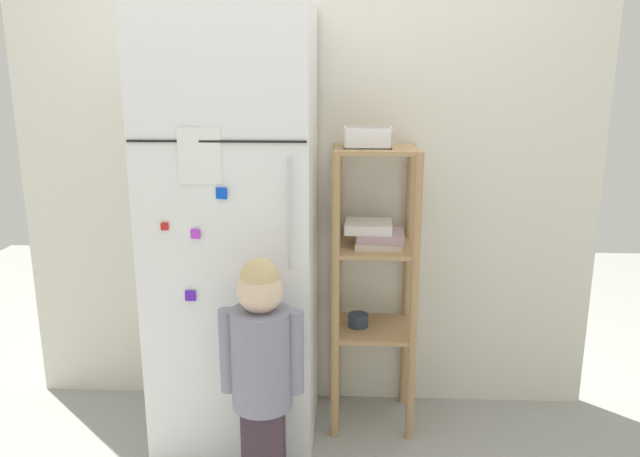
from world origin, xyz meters
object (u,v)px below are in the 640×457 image
object	(u,v)px
fruit_bin	(369,139)
refrigerator	(235,232)
pantry_shelf_unit	(373,262)
child_standing	(262,358)

from	to	relation	value
fruit_bin	refrigerator	bearing A→B (deg)	-168.89
refrigerator	pantry_shelf_unit	size ratio (longest dim) A/B	1.45
refrigerator	fruit_bin	bearing A→B (deg)	11.11
refrigerator	child_standing	world-z (taller)	refrigerator
refrigerator	child_standing	bearing A→B (deg)	-69.54
refrigerator	pantry_shelf_unit	xyz separation A→B (m)	(0.58, 0.12, -0.16)
child_standing	fruit_bin	size ratio (longest dim) A/B	4.81
refrigerator	child_standing	xyz separation A→B (m)	(0.17, -0.45, -0.35)
child_standing	pantry_shelf_unit	bearing A→B (deg)	53.87
pantry_shelf_unit	fruit_bin	world-z (taller)	fruit_bin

